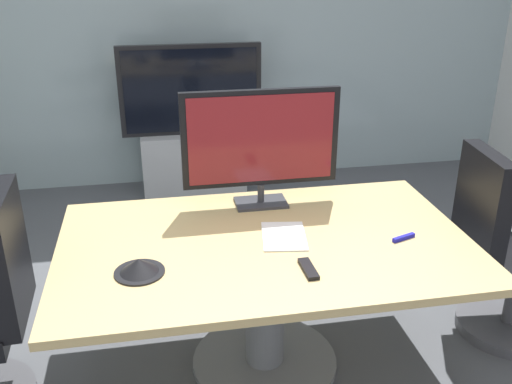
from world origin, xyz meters
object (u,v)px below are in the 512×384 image
object	(u,v)px
conference_table	(265,273)
tv_monitor	(261,141)
wall_display_unit	(193,144)
conference_phone	(139,267)
remote_control	(308,269)
office_chair_right	(503,262)

from	to	relation	value
conference_table	tv_monitor	size ratio (longest dim) A/B	2.35
tv_monitor	wall_display_unit	size ratio (longest dim) A/B	0.64
tv_monitor	conference_phone	bearing A→B (deg)	-136.44
conference_table	tv_monitor	xyz separation A→B (m)	(0.06, 0.43, 0.54)
wall_display_unit	remote_control	bearing A→B (deg)	-83.84
office_chair_right	remote_control	world-z (taller)	office_chair_right
office_chair_right	remote_control	distance (m)	1.28
wall_display_unit	remote_control	xyz separation A→B (m)	(0.29, -2.71, 0.30)
office_chair_right	wall_display_unit	bearing A→B (deg)	37.63
remote_control	office_chair_right	bearing A→B (deg)	13.87
tv_monitor	remote_control	world-z (taller)	tv_monitor
office_chair_right	wall_display_unit	size ratio (longest dim) A/B	0.83
tv_monitor	conference_phone	xyz separation A→B (m)	(-0.66, -0.62, -0.33)
tv_monitor	office_chair_right	bearing A→B (deg)	-17.47
tv_monitor	wall_display_unit	bearing A→B (deg)	96.43
wall_display_unit	conference_phone	xyz separation A→B (m)	(-0.43, -2.60, 0.32)
tv_monitor	remote_control	bearing A→B (deg)	-84.55
conference_table	tv_monitor	bearing A→B (deg)	82.15
office_chair_right	tv_monitor	world-z (taller)	tv_monitor
conference_table	remote_control	size ratio (longest dim) A/B	11.61
wall_display_unit	conference_phone	distance (m)	2.65
conference_table	conference_phone	distance (m)	0.66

